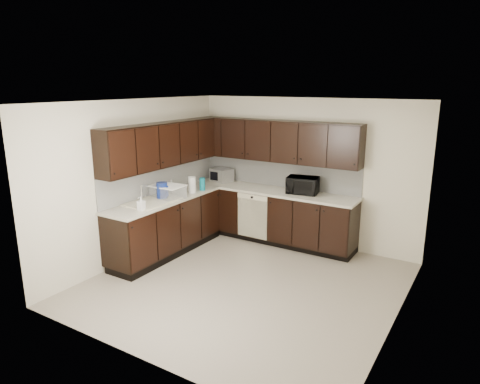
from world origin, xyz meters
The scene contains 20 objects.
floor centered at (0.00, 0.00, 0.00)m, with size 4.00×4.00×0.00m, color gray.
ceiling centered at (0.00, 0.00, 2.50)m, with size 4.00×4.00×0.00m, color white.
wall_back centered at (0.00, 2.00, 1.25)m, with size 4.00×0.02×2.50m, color beige.
wall_left centered at (-2.00, 0.00, 1.25)m, with size 0.02×4.00×2.50m, color beige.
wall_right centered at (2.00, 0.00, 1.25)m, with size 0.02×4.00×2.50m, color beige.
wall_front centered at (0.00, -2.00, 1.25)m, with size 4.00×0.02×2.50m, color beige.
lower_cabinets centered at (-1.01, 1.11, 0.41)m, with size 3.00×2.80×0.90m.
countertop centered at (-1.01, 1.11, 0.92)m, with size 3.03×2.83×0.04m.
backsplash centered at (-1.22, 1.32, 1.18)m, with size 3.00×2.80×0.48m.
upper_cabinets centered at (-1.10, 1.20, 1.77)m, with size 3.00×2.80×0.70m.
dishwasher centered at (-0.70, 1.41, 0.55)m, with size 0.58×0.04×0.78m.
sink centered at (-1.68, -0.01, 0.88)m, with size 0.54×0.82×0.42m.
microwave centered at (0.08, 1.73, 1.08)m, with size 0.51×0.34×0.28m, color black.
soap_bottle_a centered at (-1.53, -0.39, 1.04)m, with size 0.09×0.09×0.20m, color gray.
soap_bottle_b centered at (-1.84, 0.65, 1.05)m, with size 0.08×0.08×0.22m, color gray.
toaster_oven centered at (-1.57, 1.77, 1.06)m, with size 0.39×0.29×0.24m, color silver.
storage_bin centered at (-1.66, 0.34, 1.04)m, with size 0.50×0.37×0.20m, color silver.
blue_pitcher centered at (-1.68, 0.23, 1.07)m, with size 0.18×0.18×0.27m, color navy.
teal_tumbler centered at (-1.48, 1.03, 1.05)m, with size 0.10×0.10×0.21m, color #0B6B7E.
paper_towel_roll centered at (-1.52, 0.80, 1.08)m, with size 0.12×0.12×0.27m, color silver.
Camera 1 is at (2.81, -4.71, 2.73)m, focal length 32.00 mm.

